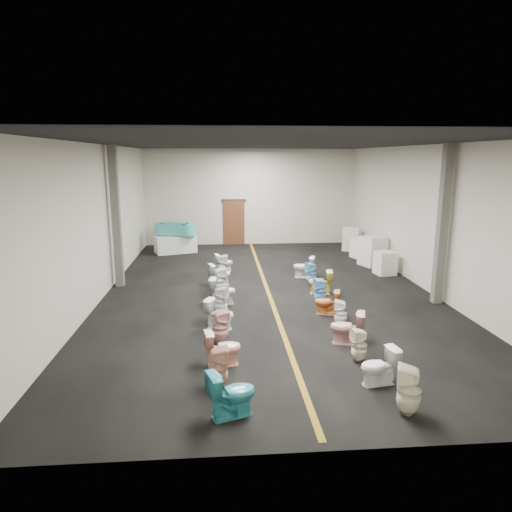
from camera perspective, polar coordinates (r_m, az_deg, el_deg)
The scene contains 38 objects.
floor at distance 14.37m, azimuth 1.49°, elevation -4.40°, with size 16.00×16.00×0.00m, color black.
ceiling at distance 13.77m, azimuth 1.59°, elevation 13.84°, with size 16.00×16.00×0.00m, color black.
wall_back at distance 21.82m, azimuth -0.69°, elevation 7.36°, with size 10.00×10.00×0.00m, color #BDB7A1.
wall_front at distance 6.16m, azimuth 9.41°, elevation -5.63°, with size 10.00×10.00×0.00m, color #BDB7A1.
wall_left at distance 14.26m, azimuth -18.92°, elevation 4.06°, with size 16.00×16.00×0.00m, color #BDB7A1.
wall_right at distance 15.25m, azimuth 20.63°, elevation 4.43°, with size 16.00×16.00×0.00m, color #BDB7A1.
aisle_stripe at distance 14.37m, azimuth 1.49°, elevation -4.39°, with size 0.12×15.60×0.01m, color #895F13.
back_door at distance 21.86m, azimuth -2.77°, elevation 4.19°, with size 1.00×0.10×2.10m, color #562D19.
door_frame at distance 21.74m, azimuth -2.80°, elevation 6.98°, with size 1.15×0.08×0.10m, color #331C11.
column_left at distance 15.17m, azimuth -17.09°, elevation 4.64°, with size 0.25×0.25×4.50m, color #59544C.
column_right at distance 13.81m, azimuth 22.28°, elevation 3.55°, with size 0.25×0.25×4.50m, color #59544C.
display_table at distance 20.33m, azimuth -10.03°, elevation 1.50°, with size 1.73×0.86×0.77m, color silver.
bathtub at distance 20.22m, azimuth -10.11°, elevation 3.41°, with size 1.80×1.04×0.55m.
appliance_crate_a at distance 16.94m, azimuth 15.82°, elevation -0.85°, with size 0.64×0.64×0.83m, color silver.
appliance_crate_b at distance 18.18m, azimuth 14.37°, elevation 0.60°, with size 0.82×0.82×1.13m, color silver.
appliance_crate_c at distance 19.47m, azimuth 13.07°, elevation 0.96°, with size 0.72×0.72×0.82m, color silver.
appliance_crate_d at distance 20.94m, azimuth 11.79°, elevation 2.07°, with size 0.71×0.71×1.01m, color white.
toilet_left_0 at distance 7.68m, azimuth -3.05°, elevation -16.76°, with size 0.45×0.79×0.80m, color teal.
toilet_left_1 at distance 8.52m, azimuth -4.74°, elevation -13.73°, with size 0.36×0.36×0.79m, color #D99D89.
toilet_left_2 at distance 9.37m, azimuth -4.17°, elevation -11.39°, with size 0.41×0.72×0.74m, color #FFBCA1.
toilet_left_3 at distance 10.37m, azimuth -4.45°, elevation -8.84°, with size 0.36×0.37×0.79m, color #E2A1A2.
toilet_left_4 at distance 11.27m, azimuth -4.56°, elevation -7.25°, with size 0.41×0.72×0.73m, color white.
toilet_left_5 at distance 12.13m, azimuth -4.44°, elevation -5.63°, with size 0.36×0.37×0.81m, color silver.
toilet_left_6 at distance 13.11m, azimuth -4.20°, elevation -4.37°, with size 0.42×0.74×0.75m, color silver.
toilet_left_7 at distance 14.03m, azimuth -4.62°, elevation -3.11°, with size 0.37×0.38×0.83m, color white.
toilet_left_8 at distance 14.97m, azimuth -4.55°, elevation -2.30°, with size 0.41×0.72×0.73m, color white.
toilet_left_9 at distance 15.75m, azimuth -4.30°, elevation -1.34°, with size 0.38×0.39×0.85m, color silver.
toilet_left_10 at distance 16.75m, azimuth -4.05°, elevation -0.83°, with size 0.37×0.65×0.67m, color white.
toilet_right_0 at distance 8.08m, azimuth 18.58°, elevation -15.64°, with size 0.39×0.40×0.86m, color beige.
toilet_right_1 at distance 8.92m, azimuth 15.13°, elevation -13.18°, with size 0.40×0.70×0.72m, color white.
toilet_right_2 at distance 9.74m, azimuth 12.78°, elevation -10.81°, with size 0.32×0.33×0.72m, color #EEE6C4.
toilet_right_3 at distance 10.54m, azimuth 11.32°, elevation -8.77°, with size 0.43×0.75×0.77m, color #DF9E9A.
toilet_right_4 at distance 11.55m, azimuth 10.54°, elevation -7.05°, with size 0.31×0.31×0.68m, color white.
toilet_right_5 at distance 12.36m, azimuth 8.88°, elevation -5.73°, with size 0.37×0.66×0.67m, color #CB6F2B.
toilet_right_6 at distance 13.16m, azimuth 8.01°, elevation -4.40°, with size 0.34×0.34×0.75m, color #74BAEF.
toilet_right_7 at distance 14.16m, azimuth 8.03°, elevation -3.23°, with size 0.41×0.72×0.74m, color #F5E156.
toilet_right_8 at distance 15.06m, azimuth 6.92°, elevation -2.22°, with size 0.34×0.35×0.76m, color #75C5E8.
toilet_right_9 at distance 15.94m, azimuth 6.00°, elevation -1.37°, with size 0.42×0.74×0.76m, color white.
Camera 1 is at (-1.46, -13.69, 4.13)m, focal length 32.00 mm.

